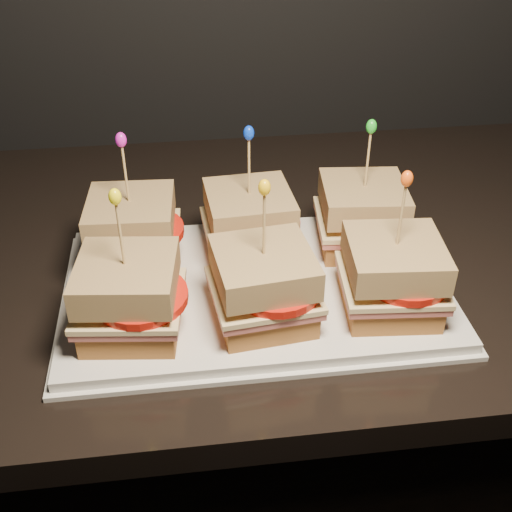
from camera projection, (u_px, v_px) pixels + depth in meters
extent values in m
cube|color=black|center=(39.00, 491.00, 1.08)|extent=(2.39, 0.61, 0.89)
cube|color=white|center=(256.00, 289.00, 0.74)|extent=(0.43, 0.27, 0.02)
cube|color=white|center=(256.00, 293.00, 0.75)|extent=(0.44, 0.28, 0.01)
cube|color=brown|center=(136.00, 251.00, 0.77)|extent=(0.10, 0.10, 0.03)
cube|color=#B84F4D|center=(134.00, 239.00, 0.76)|extent=(0.11, 0.11, 0.01)
cube|color=beige|center=(133.00, 234.00, 0.75)|extent=(0.11, 0.11, 0.01)
cylinder|color=red|center=(143.00, 231.00, 0.74)|extent=(0.10, 0.10, 0.01)
cube|color=brown|center=(131.00, 213.00, 0.74)|extent=(0.10, 0.10, 0.03)
cylinder|color=tan|center=(126.00, 177.00, 0.71)|extent=(0.00, 0.00, 0.09)
ellipsoid|color=#D119B6|center=(121.00, 140.00, 0.68)|extent=(0.01, 0.01, 0.02)
cube|color=brown|center=(250.00, 243.00, 0.78)|extent=(0.10, 0.10, 0.03)
cube|color=#B84F4D|center=(249.00, 231.00, 0.77)|extent=(0.11, 0.11, 0.01)
cube|color=beige|center=(249.00, 226.00, 0.77)|extent=(0.11, 0.11, 0.01)
cylinder|color=red|center=(260.00, 223.00, 0.76)|extent=(0.10, 0.10, 0.01)
cube|color=brown|center=(249.00, 206.00, 0.75)|extent=(0.10, 0.10, 0.03)
cylinder|color=tan|center=(249.00, 170.00, 0.72)|extent=(0.00, 0.00, 0.09)
ellipsoid|color=#0A36D6|center=(249.00, 133.00, 0.70)|extent=(0.01, 0.01, 0.02)
cube|color=brown|center=(359.00, 235.00, 0.79)|extent=(0.10, 0.10, 0.03)
cube|color=#B84F4D|center=(361.00, 224.00, 0.78)|extent=(0.11, 0.11, 0.01)
cube|color=beige|center=(361.00, 219.00, 0.78)|extent=(0.12, 0.11, 0.01)
cylinder|color=red|center=(373.00, 215.00, 0.77)|extent=(0.10, 0.10, 0.01)
cube|color=brown|center=(364.00, 198.00, 0.76)|extent=(0.11, 0.11, 0.03)
cylinder|color=tan|center=(367.00, 163.00, 0.74)|extent=(0.00, 0.00, 0.09)
ellipsoid|color=green|center=(371.00, 126.00, 0.71)|extent=(0.01, 0.01, 0.02)
cube|color=brown|center=(132.00, 318.00, 0.67)|extent=(0.11, 0.11, 0.03)
cube|color=#B84F4D|center=(131.00, 305.00, 0.66)|extent=(0.12, 0.11, 0.01)
cube|color=beige|center=(130.00, 300.00, 0.65)|extent=(0.12, 0.11, 0.01)
cylinder|color=red|center=(141.00, 297.00, 0.64)|extent=(0.10, 0.10, 0.01)
cube|color=brown|center=(127.00, 277.00, 0.64)|extent=(0.11, 0.11, 0.03)
cylinder|color=tan|center=(121.00, 238.00, 0.61)|extent=(0.00, 0.00, 0.09)
ellipsoid|color=yellow|center=(115.00, 197.00, 0.58)|extent=(0.01, 0.01, 0.02)
cube|color=brown|center=(263.00, 307.00, 0.68)|extent=(0.11, 0.11, 0.03)
cube|color=#B84F4D|center=(264.00, 295.00, 0.67)|extent=(0.12, 0.11, 0.01)
cube|color=beige|center=(264.00, 289.00, 0.67)|extent=(0.12, 0.11, 0.01)
cylinder|color=red|center=(276.00, 286.00, 0.66)|extent=(0.10, 0.10, 0.01)
cube|color=brown|center=(264.00, 267.00, 0.65)|extent=(0.11, 0.11, 0.03)
cylinder|color=tan|center=(264.00, 228.00, 0.62)|extent=(0.00, 0.00, 0.09)
ellipsoid|color=yellow|center=(264.00, 188.00, 0.60)|extent=(0.01, 0.01, 0.02)
cube|color=brown|center=(389.00, 297.00, 0.69)|extent=(0.10, 0.10, 0.03)
cube|color=#B84F4D|center=(391.00, 284.00, 0.68)|extent=(0.11, 0.11, 0.01)
cube|color=beige|center=(392.00, 279.00, 0.68)|extent=(0.12, 0.11, 0.01)
cylinder|color=red|center=(405.00, 276.00, 0.67)|extent=(0.10, 0.10, 0.01)
cube|color=brown|center=(395.00, 257.00, 0.66)|extent=(0.11, 0.11, 0.03)
cylinder|color=tan|center=(401.00, 219.00, 0.64)|extent=(0.00, 0.00, 0.09)
ellipsoid|color=#F45512|center=(407.00, 179.00, 0.61)|extent=(0.01, 0.01, 0.02)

